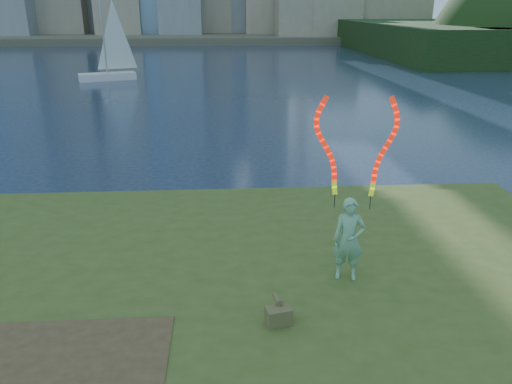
{
  "coord_description": "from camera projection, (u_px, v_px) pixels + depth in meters",
  "views": [
    {
      "loc": [
        0.4,
        -9.63,
        6.23
      ],
      "look_at": [
        1.1,
        1.0,
        2.23
      ],
      "focal_mm": 35.0,
      "sensor_mm": 36.0,
      "label": 1
    }
  ],
  "objects": [
    {
      "name": "far_shore",
      "position": [
        220.0,
        35.0,
        99.69
      ],
      "size": [
        320.0,
        40.0,
        1.2
      ],
      "primitive_type": "cube",
      "color": "#4B4637",
      "rests_on": "ground"
    },
    {
      "name": "canvas_bag",
      "position": [
        278.0,
        315.0,
        9.02
      ],
      "size": [
        0.5,
        0.57,
        0.43
      ],
      "rotation": [
        0.0,
        0.0,
        0.21
      ],
      "color": "#4C4A26",
      "rests_on": "grassy_knoll"
    },
    {
      "name": "dirt_patch",
      "position": [
        62.0,
        377.0,
        7.75
      ],
      "size": [
        3.2,
        3.0,
        0.02
      ],
      "primitive_type": "cube",
      "color": "#47331E",
      "rests_on": "grassy_knoll"
    },
    {
      "name": "ground",
      "position": [
        210.0,
        302.0,
        11.16
      ],
      "size": [
        320.0,
        320.0,
        0.0
      ],
      "primitive_type": "plane",
      "color": "#18243D",
      "rests_on": "ground"
    },
    {
      "name": "woman_with_ribbons",
      "position": [
        351.0,
        217.0,
        10.14
      ],
      "size": [
        2.08,
        0.61,
        4.15
      ],
      "rotation": [
        0.0,
        0.0,
        -0.2
      ],
      "color": "#1B7E47",
      "rests_on": "grassy_knoll"
    },
    {
      "name": "grassy_knoll",
      "position": [
        207.0,
        357.0,
        8.9
      ],
      "size": [
        20.0,
        18.0,
        0.8
      ],
      "color": "#3A4A1A",
      "rests_on": "ground"
    },
    {
      "name": "sailboat",
      "position": [
        109.0,
        65.0,
        43.73
      ],
      "size": [
        5.06,
        3.07,
        7.72
      ],
      "rotation": [
        0.0,
        0.0,
        0.35
      ],
      "color": "silver",
      "rests_on": "ground"
    }
  ]
}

